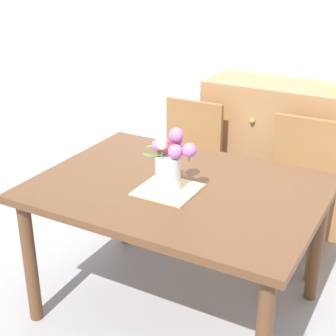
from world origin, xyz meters
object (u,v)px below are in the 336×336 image
at_px(dresser, 301,156).
at_px(flower_vase, 170,161).
at_px(chair_right, 298,180).
at_px(chair_left, 186,157).
at_px(dining_table, 178,202).

relative_size(dresser, flower_vase, 4.59).
bearing_deg(flower_vase, chair_right, 66.55).
bearing_deg(chair_right, chair_left, 0.00).
distance_m(dining_table, flower_vase, 0.26).
distance_m(dining_table, chair_left, 0.96).
xyz_separation_m(dining_table, flower_vase, (-0.01, -0.06, 0.25)).
relative_size(dining_table, chair_right, 1.59).
bearing_deg(chair_right, flower_vase, 66.55).
bearing_deg(flower_vase, dining_table, 78.22).
bearing_deg(chair_right, dining_table, 65.75).
xyz_separation_m(chair_left, flower_vase, (0.38, -0.93, 0.40)).
height_order(dining_table, chair_left, chair_left).
bearing_deg(dresser, chair_left, -145.86).
distance_m(dining_table, dresser, 1.37).
height_order(dining_table, dresser, dresser).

